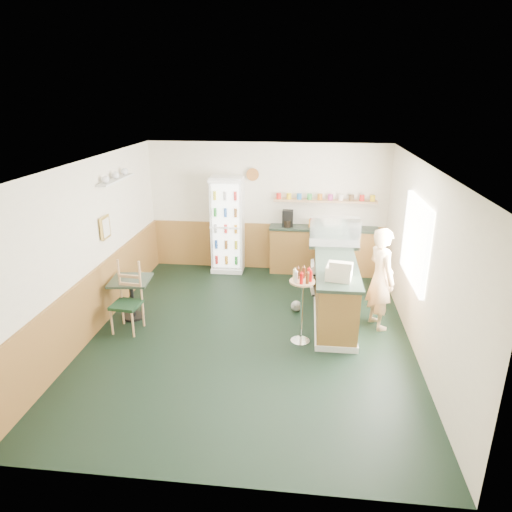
# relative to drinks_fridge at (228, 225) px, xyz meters

# --- Properties ---
(ground) EXTENTS (6.00, 6.00, 0.00)m
(ground) POSITION_rel_drinks_fridge_xyz_m (0.81, -2.74, -1.01)
(ground) COLOR black
(ground) RESTS_ON ground
(room_envelope) EXTENTS (5.04, 6.02, 2.72)m
(room_envelope) POSITION_rel_drinks_fridge_xyz_m (0.58, -2.01, 0.51)
(room_envelope) COLOR #EEE5CB
(room_envelope) RESTS_ON ground
(service_counter) EXTENTS (0.68, 3.01, 1.01)m
(service_counter) POSITION_rel_drinks_fridge_xyz_m (2.16, -1.67, -0.55)
(service_counter) COLOR olive
(service_counter) RESTS_ON ground
(back_counter) EXTENTS (2.24, 0.42, 1.69)m
(back_counter) POSITION_rel_drinks_fridge_xyz_m (2.00, 0.06, -0.46)
(back_counter) COLOR olive
(back_counter) RESTS_ON ground
(drinks_fridge) EXTENTS (0.67, 0.55, 2.03)m
(drinks_fridge) POSITION_rel_drinks_fridge_xyz_m (0.00, 0.00, 0.00)
(drinks_fridge) COLOR white
(drinks_fridge) RESTS_ON ground
(display_case) EXTENTS (0.90, 0.47, 0.51)m
(display_case) POSITION_rel_drinks_fridge_xyz_m (2.16, -1.17, 0.25)
(display_case) COLOR silver
(display_case) RESTS_ON service_counter
(cash_register) EXTENTS (0.43, 0.45, 0.21)m
(cash_register) POSITION_rel_drinks_fridge_xyz_m (2.16, -2.70, 0.10)
(cash_register) COLOR beige
(cash_register) RESTS_ON service_counter
(shopkeeper) EXTENTS (0.58, 0.67, 1.68)m
(shopkeeper) POSITION_rel_drinks_fridge_xyz_m (2.86, -2.22, -0.17)
(shopkeeper) COLOR tan
(shopkeeper) RESTS_ON ground
(condiment_stand) EXTENTS (0.38, 0.38, 1.19)m
(condiment_stand) POSITION_rel_drinks_fridge_xyz_m (1.62, -2.88, -0.22)
(condiment_stand) COLOR silver
(condiment_stand) RESTS_ON ground
(newspaper_rack) EXTENTS (0.09, 0.47, 0.55)m
(newspaper_rack) POSITION_rel_drinks_fridge_xyz_m (1.80, -1.47, -0.51)
(newspaper_rack) COLOR black
(newspaper_rack) RESTS_ON ground
(cafe_table) EXTENTS (0.70, 0.70, 0.70)m
(cafe_table) POSITION_rel_drinks_fridge_xyz_m (-1.24, -2.39, -0.52)
(cafe_table) COLOR black
(cafe_table) RESTS_ON ground
(cafe_chair) EXTENTS (0.47, 0.47, 1.14)m
(cafe_chair) POSITION_rel_drinks_fridge_xyz_m (-1.16, -2.74, -0.42)
(cafe_chair) COLOR black
(cafe_chair) RESTS_ON ground
(dog_doorstop) EXTENTS (0.19, 0.25, 0.23)m
(dog_doorstop) POSITION_rel_drinks_fridge_xyz_m (1.53, -1.86, -0.90)
(dog_doorstop) COLOR gray
(dog_doorstop) RESTS_ON ground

